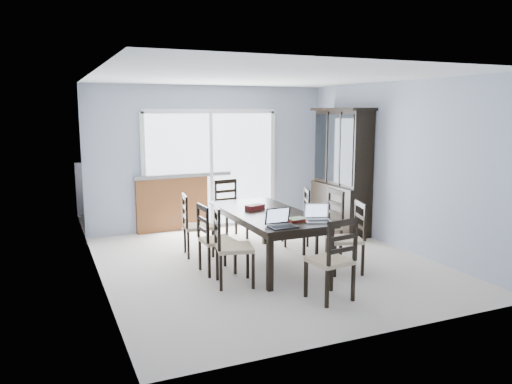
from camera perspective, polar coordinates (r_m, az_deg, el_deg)
floor at (r=7.17m, az=1.26°, el=-8.17°), size 5.00×5.00×0.00m
ceiling at (r=6.86m, az=1.34°, el=13.03°), size 5.00×5.00×0.00m
back_wall at (r=9.21m, az=-5.21°, el=3.95°), size 4.50×0.02×2.60m
wall_left at (r=6.31m, az=-17.63°, el=1.08°), size 0.02×5.00×2.60m
wall_right at (r=8.09m, az=15.96°, el=2.89°), size 0.02×5.00×2.60m
balcony at (r=10.37m, az=-6.83°, el=-3.03°), size 4.50×2.00×0.10m
railing at (r=11.21m, az=-8.36°, el=0.98°), size 4.50×0.06×1.10m
dining_table at (r=7.00m, az=1.28°, el=-2.91°), size 1.00×2.20×0.75m
china_hutch at (r=8.99m, az=9.73°, el=2.25°), size 0.50×1.38×2.20m
sliding_door at (r=9.21m, az=-5.15°, el=2.62°), size 2.52×0.05×2.18m
chair_left_near at (r=6.17m, az=-3.39°, el=-5.16°), size 0.53×0.52×1.16m
chair_left_mid at (r=6.65m, az=-5.23°, el=-4.51°), size 0.43×0.42×1.08m
chair_left_far at (r=7.48m, az=-7.32°, el=-3.01°), size 0.46×0.45×1.07m
chair_right_near at (r=6.79m, az=10.95°, el=-4.23°), size 0.53×0.52×1.10m
chair_right_mid at (r=7.42m, az=8.30°, el=-2.76°), size 0.46×0.45×1.16m
chair_right_far at (r=8.09m, az=5.11°, el=-2.11°), size 0.51×0.51×1.05m
chair_end_near at (r=5.70m, az=9.09°, el=-6.68°), size 0.48×0.49×1.13m
chair_end_far at (r=8.51m, az=-3.15°, el=-1.20°), size 0.48×0.50×1.14m
laptop_dark at (r=6.06m, az=3.08°, el=-3.57°), size 0.34×0.24×0.23m
laptop_silver at (r=6.41m, az=7.12°, el=-2.92°), size 0.38×0.32×0.22m
book_stack at (r=6.43m, az=4.63°, el=-3.15°), size 0.25×0.21×0.04m
cell_phone at (r=6.11m, az=3.91°, el=-3.96°), size 0.11×0.09×0.01m
game_box at (r=7.15m, az=-0.13°, el=-1.74°), size 0.30×0.22×0.07m
hot_tub at (r=9.95m, az=-9.22°, el=-0.29°), size 2.08×1.88×1.03m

